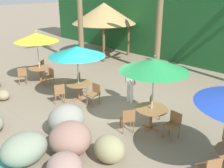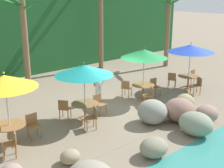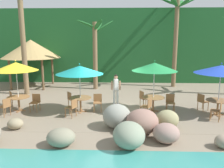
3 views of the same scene
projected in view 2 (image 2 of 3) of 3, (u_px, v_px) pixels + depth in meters
The scene contains 27 objects.
ground_plane at pixel (113, 111), 13.34m from camera, with size 120.00×120.00×0.00m, color gray.
terrace_deck at pixel (113, 111), 13.34m from camera, with size 18.00×5.20×0.01m.
foliage_backdrop at pixel (18, 26), 18.94m from camera, with size 28.00×2.40×6.00m.
rock_seawall at pixel (150, 131), 10.52m from camera, with size 15.41×3.39×0.98m.
umbrella_yellow at pixel (5, 81), 9.75m from camera, with size 2.13×2.13×2.59m.
dining_table_yellow at pixel (10, 128), 10.23m from camera, with size 1.10×1.10×0.74m.
chair_yellow_seaward at pixel (33, 124), 10.81m from camera, with size 0.46×0.47×0.87m.
chair_yellow_left at pixel (12, 142), 9.51m from camera, with size 0.56×0.56×0.87m.
umbrella_teal at pixel (84, 70), 11.75m from camera, with size 2.30×2.30×2.44m.
dining_table_teal at pixel (85, 106), 12.19m from camera, with size 1.10×1.10×0.74m.
chair_teal_seaward at pixel (99, 103), 12.86m from camera, with size 0.45×0.46×0.87m.
chair_teal_inland at pixel (64, 108), 12.30m from camera, with size 0.59×0.59×0.87m.
chair_teal_left at pixel (93, 116), 11.48m from camera, with size 0.56×0.55×0.87m.
umbrella_green at pixel (144, 54), 14.15m from camera, with size 2.21×2.21×2.58m.
dining_table_green at pixel (143, 87), 14.63m from camera, with size 1.10×1.10×0.74m.
chair_green_seaward at pixel (155, 86), 15.21m from camera, with size 0.46×0.47×0.87m.
chair_green_inland at pixel (126, 87), 14.94m from camera, with size 0.56×0.55×0.87m.
chair_green_left at pixel (150, 95), 13.87m from camera, with size 0.59×0.58×0.87m.
umbrella_blue at pixel (191, 48), 15.69m from camera, with size 2.43×2.43×2.53m.
dining_table_blue at pixel (188, 78), 16.16m from camera, with size 1.10×1.10×0.74m.
chair_blue_seaward at pixel (194, 76), 16.85m from camera, with size 0.47×0.47×0.87m.
chair_blue_inland at pixel (172, 79), 16.38m from camera, with size 0.58×0.58×0.87m.
chair_blue_left at pixel (197, 84), 15.42m from camera, with size 0.58×0.57×0.87m.
palm_tree_second at pixel (24, 29), 15.43m from camera, with size 2.58×2.67×4.91m.
palm_tree_third at pixel (100, 2), 19.52m from camera, with size 3.22×2.95×6.62m.
palm_tree_fourth at pixel (168, 17), 20.42m from camera, with size 3.04×3.23×5.08m.
waiter_in_white at pixel (98, 82), 14.13m from camera, with size 0.52×0.38×1.70m.
Camera 2 is at (-8.20, -9.31, 5.04)m, focal length 48.54 mm.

